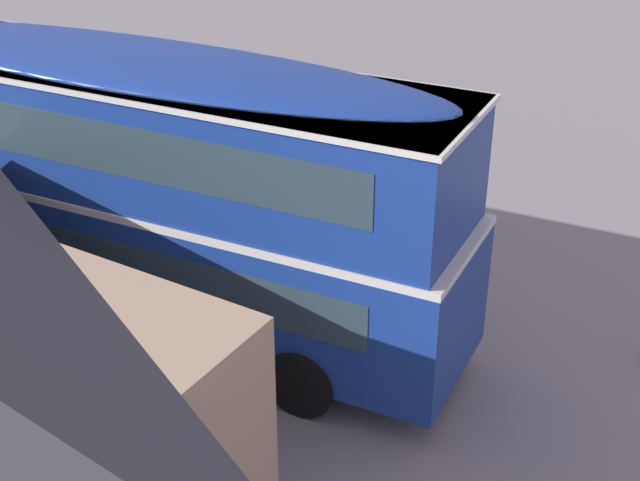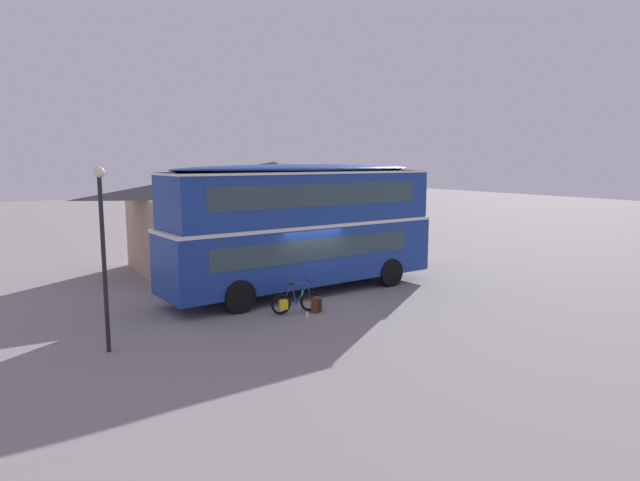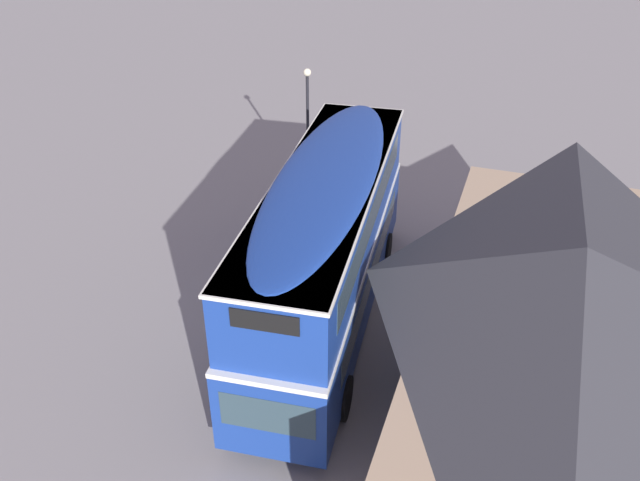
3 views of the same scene
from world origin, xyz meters
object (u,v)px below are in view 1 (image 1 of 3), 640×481
(touring_bicycle, at_px, (316,267))
(backpack_on_ground, at_px, (294,256))
(double_decker_bus, at_px, (150,182))
(water_bottle_clear_plastic, at_px, (331,262))

(touring_bicycle, bearing_deg, backpack_on_ground, -25.47)
(double_decker_bus, bearing_deg, touring_bicycle, -127.27)
(double_decker_bus, distance_m, backpack_on_ground, 3.72)
(backpack_on_ground, distance_m, water_bottle_clear_plastic, 0.74)
(backpack_on_ground, bearing_deg, water_bottle_clear_plastic, -146.83)
(double_decker_bus, distance_m, water_bottle_clear_plastic, 4.31)
(water_bottle_clear_plastic, bearing_deg, backpack_on_ground, 33.17)
(double_decker_bus, height_order, backpack_on_ground, double_decker_bus)
(backpack_on_ground, bearing_deg, touring_bicycle, 154.53)
(double_decker_bus, bearing_deg, water_bottle_clear_plastic, -119.46)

